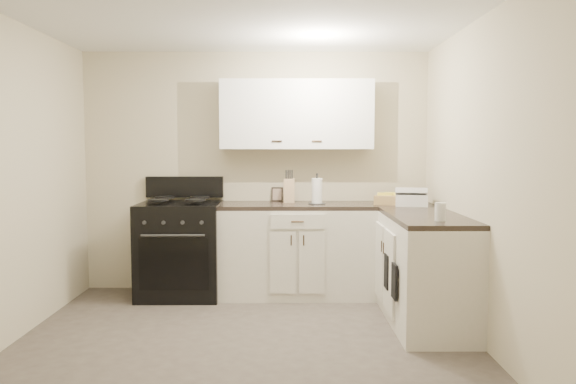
{
  "coord_description": "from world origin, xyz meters",
  "views": [
    {
      "loc": [
        0.3,
        -4.13,
        1.51
      ],
      "look_at": [
        0.33,
        0.85,
        1.11
      ],
      "focal_mm": 35.0,
      "sensor_mm": 36.0,
      "label": 1
    }
  ],
  "objects_px": {
    "paper_towel": "(317,191)",
    "wicker_basket": "(389,200)",
    "stove": "(180,251)",
    "knife_block": "(289,191)",
    "countertop_grill": "(411,200)"
  },
  "relations": [
    {
      "from": "stove",
      "to": "paper_towel",
      "type": "xyz_separation_m",
      "value": [
        1.38,
        -0.02,
        0.61
      ]
    },
    {
      "from": "paper_towel",
      "to": "countertop_grill",
      "type": "distance_m",
      "value": 0.93
    },
    {
      "from": "wicker_basket",
      "to": "countertop_grill",
      "type": "height_order",
      "value": "countertop_grill"
    },
    {
      "from": "knife_block",
      "to": "wicker_basket",
      "type": "distance_m",
      "value": 1.01
    },
    {
      "from": "paper_towel",
      "to": "countertop_grill",
      "type": "relative_size",
      "value": 0.86
    },
    {
      "from": "stove",
      "to": "wicker_basket",
      "type": "height_order",
      "value": "wicker_basket"
    },
    {
      "from": "knife_block",
      "to": "countertop_grill",
      "type": "distance_m",
      "value": 1.23
    },
    {
      "from": "stove",
      "to": "paper_towel",
      "type": "distance_m",
      "value": 1.51
    },
    {
      "from": "wicker_basket",
      "to": "stove",
      "type": "bearing_deg",
      "value": 178.43
    },
    {
      "from": "stove",
      "to": "countertop_grill",
      "type": "height_order",
      "value": "countertop_grill"
    },
    {
      "from": "stove",
      "to": "countertop_grill",
      "type": "xyz_separation_m",
      "value": [
        2.29,
        -0.16,
        0.54
      ]
    },
    {
      "from": "knife_block",
      "to": "wicker_basket",
      "type": "xyz_separation_m",
      "value": [
        0.99,
        -0.2,
        -0.08
      ]
    },
    {
      "from": "stove",
      "to": "wicker_basket",
      "type": "distance_m",
      "value": 2.16
    },
    {
      "from": "wicker_basket",
      "to": "countertop_grill",
      "type": "relative_size",
      "value": 0.89
    },
    {
      "from": "paper_towel",
      "to": "wicker_basket",
      "type": "bearing_deg",
      "value": -3.23
    }
  ]
}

